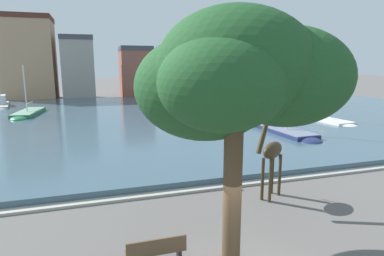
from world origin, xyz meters
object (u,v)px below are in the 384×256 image
object	(u,v)px
shade_tree	(233,79)
sailboat_teal	(216,117)
giraffe_statue	(271,152)
sailboat_white	(327,122)
sailboat_red	(254,110)
mooring_bollard	(229,183)
park_bench	(156,250)
sailboat_navy	(287,134)
sailboat_grey	(1,105)
sailboat_green	(27,115)
sailboat_black	(233,99)

from	to	relation	value
shade_tree	sailboat_teal	bearing A→B (deg)	69.47
giraffe_statue	sailboat_white	bearing A→B (deg)	43.50
sailboat_red	mooring_bollard	size ratio (longest dim) A/B	19.63
park_bench	sailboat_navy	bearing A→B (deg)	44.97
giraffe_statue	sailboat_teal	size ratio (longest dim) A/B	0.48
sailboat_grey	sailboat_red	distance (m)	33.36
park_bench	sailboat_red	bearing A→B (deg)	56.62
sailboat_navy	sailboat_grey	xyz separation A→B (m)	(-26.61, 26.43, 0.18)
sailboat_green	mooring_bollard	world-z (taller)	sailboat_green
sailboat_navy	shade_tree	xyz separation A→B (m)	(-11.14, -13.59, 5.12)
mooring_bollard	park_bench	world-z (taller)	park_bench
giraffe_statue	sailboat_grey	bearing A→B (deg)	117.54
giraffe_statue	park_bench	bearing A→B (deg)	-149.94
giraffe_statue	shade_tree	world-z (taller)	shade_tree
sailboat_grey	park_bench	bearing A→B (deg)	-71.69
sailboat_white	sailboat_teal	size ratio (longest dim) A/B	0.85
sailboat_navy	sailboat_grey	distance (m)	37.51
sailboat_white	sailboat_grey	world-z (taller)	sailboat_white
sailboat_black	park_bench	world-z (taller)	sailboat_black
sailboat_grey	sailboat_teal	distance (m)	29.49
sailboat_teal	sailboat_grey	bearing A→B (deg)	144.80
sailboat_red	sailboat_black	size ratio (longest dim) A/B	1.12
giraffe_statue	sailboat_white	xyz separation A→B (m)	(14.86, 14.10, -1.81)
sailboat_green	sailboat_black	bearing A→B (deg)	15.33
sailboat_white	sailboat_teal	world-z (taller)	sailboat_teal
shade_tree	sailboat_navy	bearing A→B (deg)	50.66
sailboat_green	shade_tree	size ratio (longest dim) A/B	1.06
sailboat_teal	shade_tree	xyz separation A→B (m)	(-8.62, -23.03, 5.09)
sailboat_navy	park_bench	distance (m)	18.98
sailboat_teal	sailboat_black	bearing A→B (deg)	59.49
mooring_bollard	park_bench	size ratio (longest dim) A/B	0.28
shade_tree	park_bench	xyz separation A→B (m)	(-2.28, 0.18, -5.05)
sailboat_navy	sailboat_red	world-z (taller)	sailboat_red
sailboat_white	sailboat_green	distance (m)	31.92
sailboat_teal	park_bench	xyz separation A→B (m)	(-10.91, -22.84, 0.04)
sailboat_red	park_bench	world-z (taller)	sailboat_red
sailboat_white	park_bench	xyz separation A→B (m)	(-20.69, -17.47, 0.15)
sailboat_red	sailboat_black	bearing A→B (deg)	77.26
sailboat_navy	shade_tree	world-z (taller)	sailboat_navy
sailboat_white	park_bench	world-z (taller)	sailboat_white
sailboat_teal	park_bench	world-z (taller)	sailboat_teal
giraffe_statue	mooring_bollard	size ratio (longest dim) A/B	8.39
sailboat_navy	sailboat_grey	bearing A→B (deg)	135.20
sailboat_green	sailboat_teal	bearing A→B (deg)	-21.19
giraffe_statue	sailboat_red	xyz separation A→B (m)	(11.39, 22.76, -1.63)
sailboat_grey	sailboat_red	xyz separation A→B (m)	(30.41, -13.71, -0.08)
sailboat_teal	giraffe_statue	bearing A→B (deg)	-104.62
shade_tree	mooring_bollard	xyz separation A→B (m)	(2.29, 5.22, -5.29)
giraffe_statue	sailboat_grey	distance (m)	41.16
sailboat_black	shade_tree	world-z (taller)	sailboat_black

